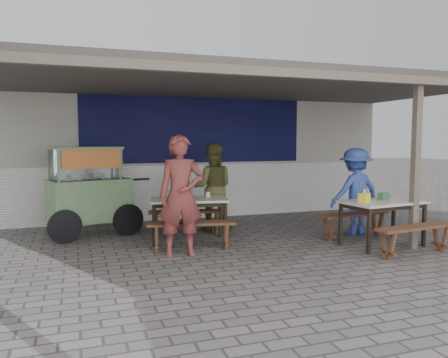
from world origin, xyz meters
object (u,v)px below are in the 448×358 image
object	(u,v)px
bench_left_wall	(187,217)
table_right	(383,206)
tissue_box	(364,198)
donation_box	(383,196)
bench_right_wall	(354,219)
bench_right_street	(415,233)
patron_wall_side	(212,187)
bench_left_street	(192,229)
patron_right_table	(355,191)
vendor_cart	(89,188)
patron_street_side	(181,196)
table_left	(189,203)
condiment_bowl	(169,198)
condiment_jar	(208,194)

from	to	relation	value
bench_left_wall	table_right	size ratio (longest dim) A/B	1.02
tissue_box	donation_box	bearing A→B (deg)	17.43
bench_right_wall	donation_box	size ratio (longest dim) A/B	8.40
bench_left_wall	table_right	xyz separation A→B (m)	(2.84, -1.88, 0.34)
table_right	donation_box	xyz separation A→B (m)	(0.11, 0.13, 0.14)
bench_right_street	patron_wall_side	distance (m)	3.65
bench_left_street	patron_right_table	bearing A→B (deg)	14.77
vendor_cart	patron_street_side	bearing A→B (deg)	-73.01
table_left	tissue_box	size ratio (longest dim) A/B	9.79
patron_right_table	patron_street_side	bearing A→B (deg)	3.89
bench_left_wall	bench_right_street	bearing A→B (deg)	-30.58
patron_wall_side	patron_street_side	bearing A→B (deg)	75.11
bench_right_street	condiment_bowl	xyz separation A→B (m)	(-3.36, 2.02, 0.44)
table_left	bench_left_street	xyz separation A→B (m)	(-0.11, -0.58, -0.33)
vendor_cart	patron_street_side	distance (m)	2.27
bench_left_wall	condiment_jar	distance (m)	0.72
bench_left_wall	tissue_box	world-z (taller)	tissue_box
bench_right_wall	vendor_cart	xyz separation A→B (m)	(-4.47, 1.71, 0.55)
patron_wall_side	tissue_box	world-z (taller)	patron_wall_side
vendor_cart	patron_street_side	world-z (taller)	patron_street_side
bench_left_street	bench_right_street	world-z (taller)	same
bench_left_street	table_right	size ratio (longest dim) A/B	1.02
donation_box	condiment_jar	distance (m)	2.97
bench_right_street	bench_right_wall	xyz separation A→B (m)	(-0.16, 1.32, 0.00)
bench_right_street	patron_street_side	world-z (taller)	patron_street_side
patron_street_side	condiment_bowl	size ratio (longest dim) A/B	10.40
patron_street_side	tissue_box	size ratio (longest dim) A/B	12.74
condiment_bowl	table_left	bearing A→B (deg)	-9.95
table_right	patron_right_table	distance (m)	0.99
donation_box	condiment_jar	xyz separation A→B (m)	(-2.69, 1.26, -0.01)
patron_street_side	patron_right_table	world-z (taller)	patron_street_side
table_right	condiment_jar	xyz separation A→B (m)	(-2.58, 1.39, 0.12)
patron_right_table	bench_left_wall	bearing A→B (deg)	-21.10
patron_street_side	vendor_cart	bearing A→B (deg)	131.20
table_right	tissue_box	bearing A→B (deg)	177.05
table_left	bench_left_wall	xyz separation A→B (m)	(0.11, 0.58, -0.33)
donation_box	bench_right_wall	bearing A→B (deg)	109.44
patron_wall_side	patron_right_table	size ratio (longest dim) A/B	1.05
bench_right_wall	vendor_cart	size ratio (longest dim) A/B	0.75
donation_box	tissue_box	bearing A→B (deg)	-162.57
tissue_box	condiment_jar	size ratio (longest dim) A/B	1.55
bench_right_street	patron_right_table	world-z (taller)	patron_right_table
table_right	condiment_bowl	size ratio (longest dim) A/B	7.96
patron_right_table	donation_box	bearing A→B (deg)	82.33
donation_box	table_right	bearing A→B (deg)	-129.91
vendor_cart	condiment_bowl	world-z (taller)	vendor_cart
bench_right_street	patron_right_table	bearing A→B (deg)	80.33
patron_wall_side	condiment_jar	world-z (taller)	patron_wall_side
bench_right_street	patron_right_table	xyz separation A→B (m)	(0.08, 1.63, 0.46)
table_left	bench_right_street	size ratio (longest dim) A/B	0.98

